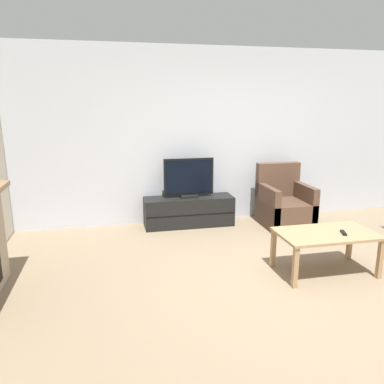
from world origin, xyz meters
name	(u,v)px	position (x,y,z in m)	size (l,w,h in m)	color
ground_plane	(302,287)	(0.00, 0.00, 0.00)	(24.00, 24.00, 0.00)	#89755B
wall_back	(231,136)	(0.00, 2.49, 1.35)	(12.00, 0.06, 2.70)	silver
tv_stand	(189,211)	(-0.74, 2.22, 0.23)	(1.37, 0.41, 0.45)	black
tv	(189,179)	(-0.74, 2.22, 0.73)	(0.77, 0.18, 0.60)	black
armchair	(284,206)	(0.71, 1.93, 0.30)	(0.70, 0.76, 0.94)	brown
coffee_table	(326,237)	(0.41, 0.27, 0.41)	(1.08, 0.61, 0.47)	#A37F56
remote	(343,233)	(0.56, 0.20, 0.48)	(0.09, 0.15, 0.02)	black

